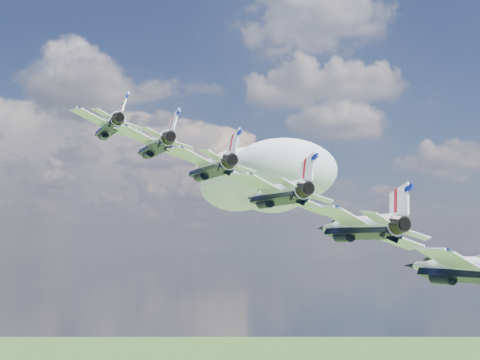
{
  "coord_description": "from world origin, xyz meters",
  "views": [
    {
      "loc": [
        -1.72,
        -61.95,
        135.95
      ],
      "look_at": [
        -0.12,
        12.98,
        143.35
      ],
      "focal_mm": 50.0,
      "sensor_mm": 36.0,
      "label": 1
    }
  ],
  "objects_px": {
    "jet_2": "(209,167)",
    "jet_0": "(108,127)",
    "jet_1": "(154,145)",
    "jet_4": "(356,227)",
    "jet_5": "(459,268)",
    "jet_3": "(275,194)"
  },
  "relations": [
    {
      "from": "jet_3",
      "to": "jet_1",
      "type": "bearing_deg",
      "value": 114.09
    },
    {
      "from": "jet_1",
      "to": "jet_0",
      "type": "bearing_deg",
      "value": 114.09
    },
    {
      "from": "jet_5",
      "to": "jet_1",
      "type": "bearing_deg",
      "value": 114.09
    },
    {
      "from": "jet_0",
      "to": "jet_5",
      "type": "height_order",
      "value": "jet_0"
    },
    {
      "from": "jet_4",
      "to": "jet_5",
      "type": "height_order",
      "value": "jet_4"
    },
    {
      "from": "jet_1",
      "to": "jet_2",
      "type": "height_order",
      "value": "jet_1"
    },
    {
      "from": "jet_4",
      "to": "jet_5",
      "type": "distance_m",
      "value": 10.95
    },
    {
      "from": "jet_0",
      "to": "jet_5",
      "type": "xyz_separation_m",
      "value": [
        36.4,
        -36.43,
        -18.54
      ]
    },
    {
      "from": "jet_2",
      "to": "jet_1",
      "type": "bearing_deg",
      "value": 114.09
    },
    {
      "from": "jet_2",
      "to": "jet_5",
      "type": "xyz_separation_m",
      "value": [
        21.84,
        -21.86,
        -11.12
      ]
    },
    {
      "from": "jet_0",
      "to": "jet_1",
      "type": "bearing_deg",
      "value": -65.91
    },
    {
      "from": "jet_1",
      "to": "jet_5",
      "type": "xyz_separation_m",
      "value": [
        29.12,
        -29.14,
        -14.83
      ]
    },
    {
      "from": "jet_0",
      "to": "jet_3",
      "type": "relative_size",
      "value": 1.0
    },
    {
      "from": "jet_2",
      "to": "jet_3",
      "type": "height_order",
      "value": "jet_2"
    },
    {
      "from": "jet_0",
      "to": "jet_5",
      "type": "relative_size",
      "value": 1.0
    },
    {
      "from": "jet_3",
      "to": "jet_4",
      "type": "xyz_separation_m",
      "value": [
        7.28,
        -7.29,
        -3.71
      ]
    },
    {
      "from": "jet_3",
      "to": "jet_2",
      "type": "bearing_deg",
      "value": 114.09
    },
    {
      "from": "jet_0",
      "to": "jet_1",
      "type": "distance_m",
      "value": 10.95
    },
    {
      "from": "jet_3",
      "to": "jet_4",
      "type": "relative_size",
      "value": 1.0
    },
    {
      "from": "jet_2",
      "to": "jet_0",
      "type": "bearing_deg",
      "value": 114.09
    },
    {
      "from": "jet_1",
      "to": "jet_4",
      "type": "height_order",
      "value": "jet_1"
    },
    {
      "from": "jet_0",
      "to": "jet_2",
      "type": "height_order",
      "value": "jet_0"
    }
  ]
}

